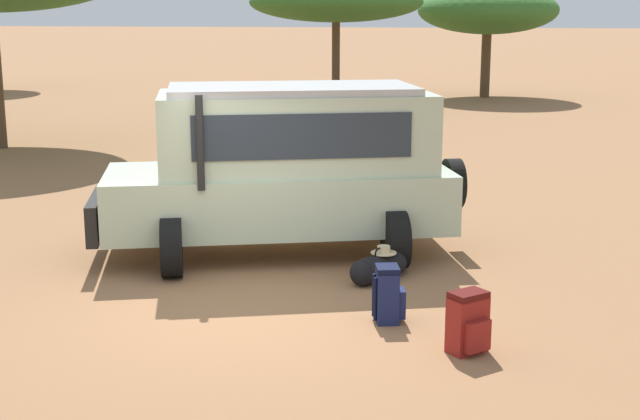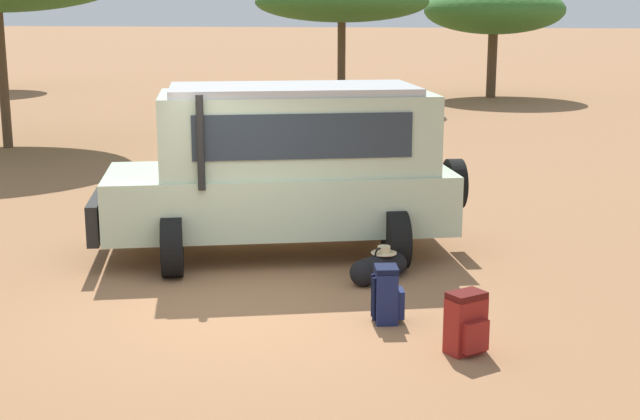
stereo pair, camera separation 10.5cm
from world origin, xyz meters
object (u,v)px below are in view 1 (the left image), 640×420
Objects in this scene: duffel_bag_low_black_case at (379,267)px; acacia_tree_far_right at (488,10)px; acacia_tree_right_mid at (336,2)px; backpack_cluster_center at (468,323)px; safari_vehicle at (286,166)px; backpack_beside_front_wheel at (388,295)px.

acacia_tree_far_right is (1.59, 25.44, 3.24)m from duffel_bag_low_black_case.
acacia_tree_right_mid is 1.07× the size of acacia_tree_far_right.
acacia_tree_far_right reaches higher than backpack_cluster_center.
duffel_bag_low_black_case is at bearing -79.70° from acacia_tree_right_mid.
acacia_tree_right_mid reaches higher than backpack_cluster_center.
safari_vehicle is 4.47m from backpack_cluster_center.
backpack_beside_front_wheel reaches higher than backpack_cluster_center.
duffel_bag_low_black_case is at bearing 99.82° from backpack_beside_front_wheel.
safari_vehicle is at bearing 142.60° from duffel_bag_low_black_case.
safari_vehicle is 0.96× the size of acacia_tree_far_right.
safari_vehicle is at bearing -97.19° from acacia_tree_far_right.
duffel_bag_low_black_case is 25.69m from acacia_tree_far_right.
acacia_tree_far_right is at bearing 89.14° from backpack_cluster_center.
backpack_beside_front_wheel reaches higher than duffel_bag_low_black_case.
duffel_bag_low_black_case is 0.15× the size of acacia_tree_far_right.
backpack_beside_front_wheel is at bearing -80.18° from duffel_bag_low_black_case.
backpack_cluster_center is at bearing -52.62° from safari_vehicle.
acacia_tree_right_mid reaches higher than backpack_beside_front_wheel.
backpack_beside_front_wheel is 0.75× the size of duffel_bag_low_black_case.
acacia_tree_right_mid reaches higher than safari_vehicle.
backpack_beside_front_wheel is at bearing -56.99° from safari_vehicle.
backpack_beside_front_wheel is (1.74, -2.68, -0.98)m from safari_vehicle.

